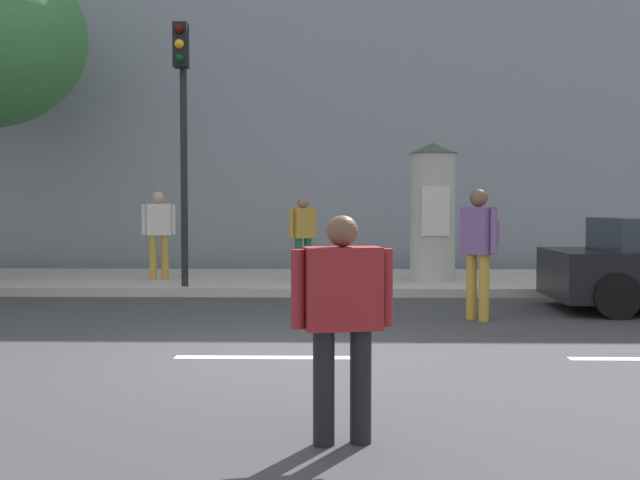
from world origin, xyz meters
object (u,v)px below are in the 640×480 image
pedestrian_in_red_top (342,311)px  pedestrian_in_dark_shirt (302,231)px  poster_column (433,211)px  pedestrian_with_bag (479,241)px  pedestrian_near_pole (159,228)px  traffic_light (182,112)px

pedestrian_in_red_top → pedestrian_in_dark_shirt: pedestrian_in_dark_shirt is taller
poster_column → pedestrian_with_bag: bearing=-88.1°
pedestrian_near_pole → poster_column: bearing=-1.6°
traffic_light → pedestrian_with_bag: bearing=-30.4°
pedestrian_in_red_top → pedestrian_with_bag: (1.90, 5.29, 0.20)m
poster_column → pedestrian_in_red_top: size_ratio=1.74×
pedestrian_in_dark_shirt → poster_column: bearing=-3.7°
pedestrian_with_bag → traffic_light: bearing=149.6°
poster_column → pedestrian_near_pole: 5.20m
pedestrian_in_red_top → pedestrian_near_pole: 9.89m
pedestrian_in_dark_shirt → pedestrian_near_pole: bearing=-179.7°
pedestrian_in_red_top → pedestrian_with_bag: pedestrian_with_bag is taller
traffic_light → pedestrian_in_red_top: (2.67, -7.97, -2.29)m
pedestrian_near_pole → pedestrian_in_dark_shirt: size_ratio=1.06×
traffic_light → pedestrian_in_red_top: traffic_light is taller
pedestrian_with_bag → pedestrian_near_pole: 6.64m
pedestrian_with_bag → pedestrian_near_pole: bearing=143.1°
pedestrian_in_dark_shirt → pedestrian_in_red_top: bearing=-85.9°
pedestrian_near_pole → pedestrian_in_dark_shirt: bearing=0.3°
traffic_light → pedestrian_with_bag: (4.57, -2.68, -2.09)m
pedestrian_near_pole → pedestrian_with_bag: bearing=-36.9°
poster_column → pedestrian_in_red_top: bearing=-101.0°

